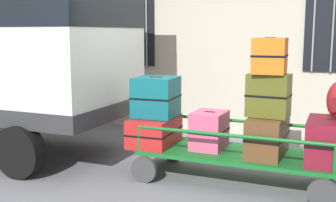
% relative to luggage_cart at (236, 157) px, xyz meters
% --- Properties ---
extents(ground_plane, '(40.00, 40.00, 0.00)m').
position_rel_luggage_cart_xyz_m(ground_plane, '(-1.07, -0.09, -0.33)').
color(ground_plane, slate).
extents(building_wall, '(12.00, 0.38, 5.00)m').
position_rel_luggage_cart_xyz_m(building_wall, '(-1.06, 2.60, 2.17)').
color(building_wall, '#BCB29E').
rests_on(building_wall, ground).
extents(luggage_cart, '(2.49, 1.04, 0.39)m').
position_rel_luggage_cart_xyz_m(luggage_cart, '(0.00, 0.00, 0.00)').
color(luggage_cart, '#146023').
rests_on(luggage_cart, ground).
extents(cart_railing, '(2.39, 0.90, 0.34)m').
position_rel_luggage_cart_xyz_m(cart_railing, '(0.00, -0.00, 0.35)').
color(cart_railing, '#146023').
rests_on(cart_railing, luggage_cart).
extents(suitcase_left_bottom, '(0.58, 0.85, 0.38)m').
position_rel_luggage_cart_xyz_m(suitcase_left_bottom, '(-1.13, -0.04, 0.25)').
color(suitcase_left_bottom, '#B21E1E').
rests_on(suitcase_left_bottom, luggage_cart).
extents(suitcase_left_middle, '(0.58, 0.60, 0.54)m').
position_rel_luggage_cart_xyz_m(suitcase_left_middle, '(-1.13, 0.02, 0.71)').
color(suitcase_left_middle, '#0F5960').
rests_on(suitcase_left_middle, suitcase_left_bottom).
extents(suitcase_midleft_bottom, '(0.43, 0.52, 0.49)m').
position_rel_luggage_cart_xyz_m(suitcase_midleft_bottom, '(-0.38, 0.03, 0.31)').
color(suitcase_midleft_bottom, '#CC4C72').
rests_on(suitcase_midleft_bottom, luggage_cart).
extents(suitcase_center_bottom, '(0.44, 0.80, 0.50)m').
position_rel_luggage_cart_xyz_m(suitcase_center_bottom, '(0.38, 0.01, 0.31)').
color(suitcase_center_bottom, brown).
rests_on(suitcase_center_bottom, luggage_cart).
extents(suitcase_center_middle, '(0.52, 0.38, 0.53)m').
position_rel_luggage_cart_xyz_m(suitcase_center_middle, '(0.38, -0.02, 0.82)').
color(suitcase_center_middle, '#4C5119').
rests_on(suitcase_center_middle, suitcase_center_bottom).
extents(suitcase_center_top, '(0.40, 0.46, 0.43)m').
position_rel_luggage_cart_xyz_m(suitcase_center_top, '(0.38, -0.04, 1.30)').
color(suitcase_center_top, orange).
rests_on(suitcase_center_top, suitcase_center_middle).
extents(suitcase_midright_bottom, '(0.60, 0.74, 0.52)m').
position_rel_luggage_cart_xyz_m(suitcase_midright_bottom, '(1.13, -0.04, 0.32)').
color(suitcase_midright_bottom, maroon).
rests_on(suitcase_midright_bottom, luggage_cart).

